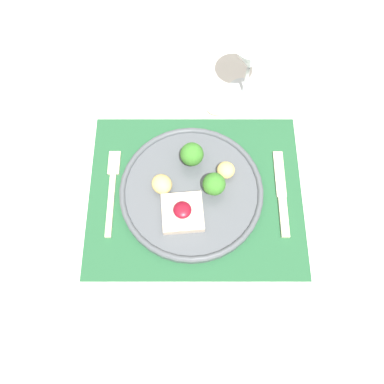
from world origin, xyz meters
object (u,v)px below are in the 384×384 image
Objects in this scene: dinner_plate at (192,192)px; spoon at (206,109)px; fork at (113,186)px; wine_glass_near at (252,58)px; knife at (283,199)px.

dinner_plate is 1.68× the size of spoon.
dinner_plate is at bearing -5.26° from fork.
dinner_plate is 0.30m from wine_glass_near.
spoon is (0.03, 0.21, -0.01)m from dinner_plate.
knife is at bearing -2.91° from dinner_plate.
knife is 0.27m from spoon.
fork is at bearing 173.89° from knife.
wine_glass_near is at bearing 102.21° from knife.
fork is at bearing 173.62° from dinner_plate.
wine_glass_near reaches higher than spoon.
spoon reaches higher than knife.
wine_glass_near is (-0.06, 0.26, 0.11)m from knife.
wine_glass_near reaches higher than fork.
fork is at bearing -140.36° from wine_glass_near.
fork is 1.00× the size of knife.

